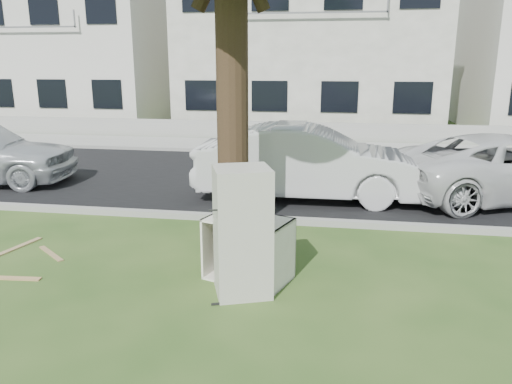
% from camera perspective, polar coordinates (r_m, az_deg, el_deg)
% --- Properties ---
extents(ground, '(120.00, 120.00, 0.00)m').
position_cam_1_polar(ground, '(7.26, -2.33, -9.48)').
color(ground, '#2A491A').
extents(road, '(120.00, 7.00, 0.01)m').
position_cam_1_polar(road, '(12.90, 3.02, 1.45)').
color(road, black).
rests_on(road, ground).
extents(kerb_near, '(120.00, 0.18, 0.12)m').
position_cam_1_polar(kerb_near, '(9.51, 0.63, -3.48)').
color(kerb_near, gray).
rests_on(kerb_near, ground).
extents(kerb_far, '(120.00, 0.18, 0.12)m').
position_cam_1_polar(kerb_far, '(16.36, 4.41, 4.28)').
color(kerb_far, gray).
rests_on(kerb_far, ground).
extents(sidewalk, '(120.00, 2.80, 0.01)m').
position_cam_1_polar(sidewalk, '(17.78, 4.82, 5.14)').
color(sidewalk, gray).
rests_on(sidewalk, ground).
extents(low_wall, '(120.00, 0.15, 0.70)m').
position_cam_1_polar(low_wall, '(19.31, 5.23, 6.93)').
color(low_wall, gray).
rests_on(low_wall, ground).
extents(townhouse_left, '(10.20, 8.16, 7.04)m').
position_cam_1_polar(townhouse_left, '(27.45, -20.54, 15.07)').
color(townhouse_left, silver).
rests_on(townhouse_left, ground).
extents(townhouse_center, '(11.22, 8.16, 7.44)m').
position_cam_1_polar(townhouse_center, '(24.03, 6.33, 16.52)').
color(townhouse_center, silver).
rests_on(townhouse_center, ground).
extents(fridge, '(0.88, 0.85, 1.69)m').
position_cam_1_polar(fridge, '(6.45, -1.56, -4.57)').
color(fridge, silver).
rests_on(fridge, ground).
extents(cabinet, '(1.30, 1.04, 0.88)m').
position_cam_1_polar(cabinet, '(7.00, -0.86, -6.52)').
color(cabinet, white).
rests_on(cabinet, ground).
extents(plank_a, '(1.18, 0.19, 0.02)m').
position_cam_1_polar(plank_a, '(8.01, -27.19, -8.71)').
color(plank_a, tan).
rests_on(plank_a, ground).
extents(plank_b, '(0.69, 0.57, 0.02)m').
position_cam_1_polar(plank_b, '(8.64, -22.38, -6.52)').
color(plank_b, '#9B7C51').
rests_on(plank_b, ground).
extents(plank_c, '(0.31, 0.89, 0.02)m').
position_cam_1_polar(plank_c, '(9.15, -25.44, -5.66)').
color(plank_c, '#9F8458').
rests_on(plank_c, ground).
extents(car_center, '(4.97, 1.80, 1.63)m').
position_cam_1_polar(car_center, '(11.02, 6.03, 3.39)').
color(car_center, silver).
rests_on(car_center, ground).
extents(car_right, '(5.66, 3.94, 1.44)m').
position_cam_1_polar(car_right, '(12.24, 27.17, 2.50)').
color(car_right, silver).
rests_on(car_right, ground).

